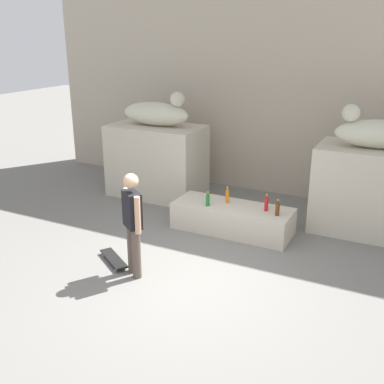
{
  "coord_description": "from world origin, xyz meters",
  "views": [
    {
      "loc": [
        2.98,
        -5.58,
        3.66
      ],
      "look_at": [
        -0.3,
        0.91,
        1.1
      ],
      "focal_mm": 43.13,
      "sensor_mm": 36.0,
      "label": 1
    }
  ],
  "objects": [
    {
      "name": "pedestal_right",
      "position": [
        2.35,
        3.18,
        0.82
      ],
      "size": [
        2.12,
        1.2,
        1.64
      ],
      "primitive_type": "cube",
      "color": "beige",
      "rests_on": "ground_plane"
    },
    {
      "name": "bottle_green",
      "position": [
        -0.43,
        1.83,
        0.63
      ],
      "size": [
        0.07,
        0.07,
        0.28
      ],
      "color": "#1E722D",
      "rests_on": "ledge_block"
    },
    {
      "name": "bottle_brown",
      "position": [
        0.89,
        1.95,
        0.64
      ],
      "size": [
        0.08,
        0.08,
        0.3
      ],
      "color": "#593314",
      "rests_on": "ledge_block"
    },
    {
      "name": "ground_plane",
      "position": [
        0.0,
        0.0,
        0.0
      ],
      "size": [
        40.0,
        40.0,
        0.0
      ],
      "primitive_type": "plane",
      "color": "slate"
    },
    {
      "name": "pedestal_left",
      "position": [
        -2.35,
        3.18,
        0.82
      ],
      "size": [
        2.12,
        1.2,
        1.64
      ],
      "primitive_type": "cube",
      "color": "beige",
      "rests_on": "ground_plane"
    },
    {
      "name": "bottle_red",
      "position": [
        0.64,
        2.08,
        0.65
      ],
      "size": [
        0.07,
        0.07,
        0.32
      ],
      "color": "red",
      "rests_on": "ledge_block"
    },
    {
      "name": "statue_reclining_left",
      "position": [
        -2.31,
        3.18,
        1.93
      ],
      "size": [
        1.61,
        0.59,
        0.78
      ],
      "rotation": [
        0.0,
        0.0,
        0.02
      ],
      "color": "beige",
      "rests_on": "pedestal_left"
    },
    {
      "name": "facade_wall",
      "position": [
        0.0,
        4.84,
        3.13
      ],
      "size": [
        11.91,
        0.6,
        6.26
      ],
      "primitive_type": "cube",
      "color": "#B8AA95",
      "rests_on": "ground_plane"
    },
    {
      "name": "ledge_block",
      "position": [
        0.0,
        2.04,
        0.26
      ],
      "size": [
        2.26,
        0.86,
        0.51
      ],
      "primitive_type": "cube",
      "color": "beige",
      "rests_on": "ground_plane"
    },
    {
      "name": "bottle_orange",
      "position": [
        -0.16,
        2.15,
        0.65
      ],
      "size": [
        0.06,
        0.06,
        0.32
      ],
      "color": "orange",
      "rests_on": "ledge_block"
    },
    {
      "name": "statue_reclining_right",
      "position": [
        2.31,
        3.17,
        1.93
      ],
      "size": [
        1.68,
        0.86,
        0.78
      ],
      "rotation": [
        0.0,
        0.0,
        3.34
      ],
      "color": "beige",
      "rests_on": "pedestal_right"
    },
    {
      "name": "skater",
      "position": [
        -0.74,
        -0.22,
        0.92
      ],
      "size": [
        0.45,
        0.37,
        1.67
      ],
      "rotation": [
        0.0,
        0.0,
        5.66
      ],
      "color": "brown",
      "rests_on": "ground_plane"
    },
    {
      "name": "skateboard",
      "position": [
        -1.28,
        -0.04,
        0.06
      ],
      "size": [
        0.78,
        0.61,
        0.08
      ],
      "rotation": [
        0.0,
        0.0,
        5.7
      ],
      "color": "black",
      "rests_on": "ground_plane"
    }
  ]
}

